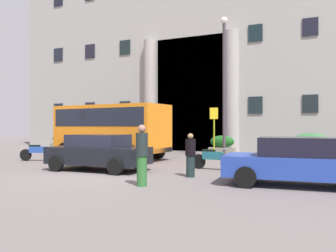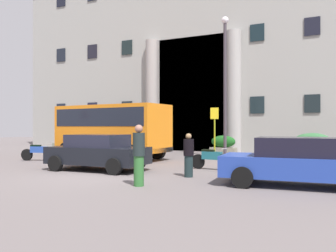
% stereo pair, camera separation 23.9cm
% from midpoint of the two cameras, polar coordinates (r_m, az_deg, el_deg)
% --- Properties ---
extents(ground_plane, '(80.00, 64.00, 0.12)m').
position_cam_midpoint_polar(ground_plane, '(12.89, -12.55, -8.22)').
color(ground_plane, '#665D5C').
extents(office_building_facade, '(33.55, 9.73, 14.46)m').
position_cam_midpoint_polar(office_building_facade, '(29.22, 8.98, 10.69)').
color(office_building_facade, '#9A9993').
rests_on(office_building_facade, ground_plane).
extents(orange_minibus, '(6.41, 3.13, 2.89)m').
position_cam_midpoint_polar(orange_minibus, '(18.96, -9.68, -0.23)').
color(orange_minibus, orange).
rests_on(orange_minibus, ground_plane).
extents(bus_stop_sign, '(0.44, 0.08, 2.76)m').
position_cam_midpoint_polar(bus_stop_sign, '(18.49, 7.21, -0.27)').
color(bus_stop_sign, '#959B19').
rests_on(bus_stop_sign, ground_plane).
extents(hedge_planter_far_west, '(2.09, 0.89, 1.40)m').
position_cam_midpoint_polar(hedge_planter_far_west, '(20.88, 22.15, -3.06)').
color(hedge_planter_far_west, slate).
rests_on(hedge_planter_far_west, ground_plane).
extents(hedge_planter_entrance_right, '(1.95, 0.75, 1.49)m').
position_cam_midpoint_polar(hedge_planter_entrance_right, '(26.15, -12.99, -2.37)').
color(hedge_planter_entrance_right, slate).
rests_on(hedge_planter_entrance_right, ground_plane).
extents(hedge_planter_far_east, '(1.57, 0.70, 1.21)m').
position_cam_midpoint_polar(hedge_planter_far_east, '(21.64, 8.58, -3.21)').
color(hedge_planter_far_east, gray).
rests_on(hedge_planter_far_east, ground_plane).
extents(hedge_planter_west, '(1.44, 0.70, 1.19)m').
position_cam_midpoint_polar(hedge_planter_west, '(28.40, -17.62, -2.48)').
color(hedge_planter_west, slate).
rests_on(hedge_planter_west, ground_plane).
extents(parked_sedan_far, '(4.03, 2.18, 1.44)m').
position_cam_midpoint_polar(parked_sedan_far, '(14.26, -11.81, -4.21)').
color(parked_sedan_far, black).
rests_on(parked_sedan_far, ground_plane).
extents(white_taxi_kerbside, '(4.63, 2.27, 1.45)m').
position_cam_midpoint_polar(white_taxi_kerbside, '(10.98, 20.65, -5.46)').
color(white_taxi_kerbside, '#223D9B').
rests_on(white_taxi_kerbside, ground_plane).
extents(scooter_by_planter, '(1.91, 0.56, 0.89)m').
position_cam_midpoint_polar(scooter_by_planter, '(14.31, 6.75, -5.34)').
color(scooter_by_planter, black).
rests_on(scooter_by_planter, ground_plane).
extents(motorcycle_near_kerb, '(1.93, 0.73, 0.89)m').
position_cam_midpoint_polar(motorcycle_near_kerb, '(19.00, -21.08, -4.03)').
color(motorcycle_near_kerb, black).
rests_on(motorcycle_near_kerb, ground_plane).
extents(motorcycle_far_end, '(1.89, 0.75, 0.89)m').
position_cam_midpoint_polar(motorcycle_far_end, '(15.98, -9.57, -4.78)').
color(motorcycle_far_end, black).
rests_on(motorcycle_far_end, ground_plane).
extents(pedestrian_woman_dark_dress, '(0.36, 0.36, 1.82)m').
position_cam_midpoint_polar(pedestrian_woman_dark_dress, '(10.31, -4.99, -4.77)').
color(pedestrian_woman_dark_dress, '#2C652D').
rests_on(pedestrian_woman_dark_dress, ground_plane).
extents(pedestrian_child_trailing, '(0.36, 0.36, 1.52)m').
position_cam_midpoint_polar(pedestrian_child_trailing, '(12.15, 3.15, -4.83)').
color(pedestrian_child_trailing, '#192829').
rests_on(pedestrian_child_trailing, ground_plane).
extents(lamppost_plaza_centre, '(0.40, 0.40, 7.96)m').
position_cam_midpoint_polar(lamppost_plaza_centre, '(19.96, 8.88, 8.11)').
color(lamppost_plaza_centre, '#3E363D').
rests_on(lamppost_plaza_centre, ground_plane).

